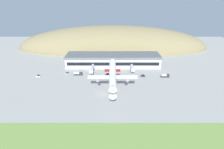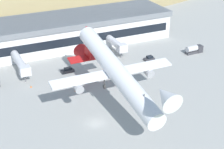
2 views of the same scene
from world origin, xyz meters
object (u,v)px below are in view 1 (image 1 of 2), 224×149
Objects in this scene: fuel_truck at (77,74)px; box_truck at (164,76)px; jetway_1 at (132,68)px; traffic_cone_1 at (104,82)px; service_car_3 at (67,73)px; service_car_0 at (142,76)px; jetway_0 at (91,69)px; traffic_cone_0 at (91,77)px; service_car_1 at (38,76)px; terminal_building at (112,59)px; cargo_airplane at (112,76)px; service_car_2 at (107,74)px.

box_truck reaches higher than fuel_truck.
traffic_cone_1 is at bearing -139.58° from jetway_1.
fuel_truck is at bearing -14.40° from service_car_3.
jetway_1 is at bearing 40.42° from traffic_cone_1.
jetway_1 reaches higher than service_car_0.
traffic_cone_0 is (0.51, -10.10, -3.71)m from jetway_0.
service_car_1 is at bearing 179.27° from box_truck.
traffic_cone_0 is (-61.94, -0.90, -1.20)m from box_truck.
service_car_1 is (-81.02, -10.01, -3.41)m from jetway_1.
jetway_1 is at bearing 127.73° from service_car_0.
fuel_truck is (33.24, 3.02, 0.88)m from service_car_1.
terminal_building reaches higher than box_truck.
service_car_1 is 33.39m from fuel_truck.
traffic_cone_1 is at bearing -29.66° from fuel_truck.
fuel_truck is at bearing 156.57° from traffic_cone_0.
terminal_building is 24.72m from jetway_1.
jetway_0 is 2.25× the size of fuel_truck.
service_car_1 reaches higher than traffic_cone_1.
terminal_building is 24.15× the size of service_car_0.
box_truck is (43.70, -28.86, -4.86)m from terminal_building.
service_car_0 reaches higher than service_car_3.
traffic_cone_1 is at bearing -100.06° from terminal_building.
jetway_0 is at bearing 171.62° from box_truck.
service_car_3 is at bearing 165.60° from fuel_truck.
jetway_0 reaches higher than service_car_1.
fuel_truck reaches higher than service_car_3.
cargo_airplane reaches higher than fuel_truck.
jetway_1 is at bearing 8.32° from fuel_truck.
jetway_1 is at bearing 156.66° from box_truck.
traffic_cone_1 is (12.02, -18.32, -3.71)m from jetway_0.
service_car_3 is at bearing -174.03° from jetway_0.
terminal_building reaches higher than service_car_0.
jetway_0 reaches higher than service_car_3.
jetway_1 is 48.36m from fuel_truck.
jetway_0 is at bearing 92.88° from traffic_cone_0.
cargo_airplane reaches higher than service_car_3.
box_truck is 12.21× the size of traffic_cone_0.
service_car_3 is at bearing 160.50° from traffic_cone_0.
service_car_3 reaches higher than traffic_cone_1.
jetway_0 is at bearing 123.26° from traffic_cone_1.
terminal_building reaches higher than jetway_0.
traffic_cone_0 is at bearing -177.20° from service_car_0.
jetway_0 is 15.43m from service_car_2.
terminal_building is at bearing 38.78° from fuel_truck.
fuel_truck reaches higher than service_car_2.
box_truck is at bearing 10.25° from traffic_cone_1.
cargo_airplane is 37.56m from service_car_0.
service_car_2 is 7.66× the size of traffic_cone_1.
cargo_airplane reaches higher than traffic_cone_1.
service_car_2 reaches higher than traffic_cone_1.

